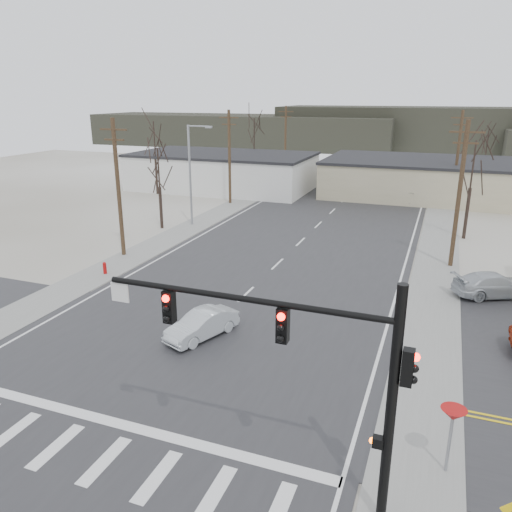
{
  "coord_description": "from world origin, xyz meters",
  "views": [
    {
      "loc": [
        10.45,
        -17.87,
        11.53
      ],
      "look_at": [
        0.71,
        7.83,
        2.6
      ],
      "focal_mm": 35.0,
      "sensor_mm": 36.0,
      "label": 1
    }
  ],
  "objects_px": {
    "traffic_signal_mast": "(321,363)",
    "fire_hydrant": "(105,268)",
    "car_far_a": "(410,195)",
    "sedan_crossing": "(202,325)",
    "car_far_b": "(339,169)",
    "car_parked_silver": "(494,285)"
  },
  "relations": [
    {
      "from": "sedan_crossing",
      "to": "car_far_b",
      "type": "xyz_separation_m",
      "value": [
        -4.7,
        55.69,
        0.01
      ]
    },
    {
      "from": "traffic_signal_mast",
      "to": "car_parked_silver",
      "type": "height_order",
      "value": "traffic_signal_mast"
    },
    {
      "from": "fire_hydrant",
      "to": "car_far_a",
      "type": "relative_size",
      "value": 0.16
    },
    {
      "from": "traffic_signal_mast",
      "to": "car_parked_silver",
      "type": "xyz_separation_m",
      "value": [
        6.04,
        19.2,
        -3.93
      ]
    },
    {
      "from": "car_far_a",
      "to": "car_far_b",
      "type": "bearing_deg",
      "value": -49.01
    },
    {
      "from": "car_far_b",
      "to": "car_parked_silver",
      "type": "relative_size",
      "value": 0.81
    },
    {
      "from": "fire_hydrant",
      "to": "sedan_crossing",
      "type": "bearing_deg",
      "value": -30.03
    },
    {
      "from": "traffic_signal_mast",
      "to": "car_far_b",
      "type": "xyz_separation_m",
      "value": [
        -12.56,
        63.98,
        -3.96
      ]
    },
    {
      "from": "traffic_signal_mast",
      "to": "fire_hydrant",
      "type": "height_order",
      "value": "traffic_signal_mast"
    },
    {
      "from": "fire_hydrant",
      "to": "car_far_b",
      "type": "bearing_deg",
      "value": 83.66
    },
    {
      "from": "car_far_a",
      "to": "car_parked_silver",
      "type": "xyz_separation_m",
      "value": [
        6.92,
        -26.7,
        -0.08
      ]
    },
    {
      "from": "car_far_a",
      "to": "car_far_b",
      "type": "xyz_separation_m",
      "value": [
        -11.68,
        18.08,
        -0.11
      ]
    },
    {
      "from": "fire_hydrant",
      "to": "car_far_b",
      "type": "xyz_separation_m",
      "value": [
        5.53,
        49.78,
        0.27
      ]
    },
    {
      "from": "fire_hydrant",
      "to": "sedan_crossing",
      "type": "xyz_separation_m",
      "value": [
        10.23,
        -5.91,
        0.25
      ]
    },
    {
      "from": "car_far_a",
      "to": "sedan_crossing",
      "type": "bearing_deg",
      "value": 87.61
    },
    {
      "from": "car_far_a",
      "to": "car_parked_silver",
      "type": "relative_size",
      "value": 1.1
    },
    {
      "from": "traffic_signal_mast",
      "to": "sedan_crossing",
      "type": "height_order",
      "value": "traffic_signal_mast"
    },
    {
      "from": "car_parked_silver",
      "to": "traffic_signal_mast",
      "type": "bearing_deg",
      "value": 136.02
    },
    {
      "from": "fire_hydrant",
      "to": "car_far_a",
      "type": "distance_m",
      "value": 36.07
    },
    {
      "from": "traffic_signal_mast",
      "to": "sedan_crossing",
      "type": "relative_size",
      "value": 2.24
    },
    {
      "from": "traffic_signal_mast",
      "to": "fire_hydrant",
      "type": "xyz_separation_m",
      "value": [
        -18.09,
        14.2,
        -4.22
      ]
    },
    {
      "from": "traffic_signal_mast",
      "to": "car_far_b",
      "type": "height_order",
      "value": "traffic_signal_mast"
    }
  ]
}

